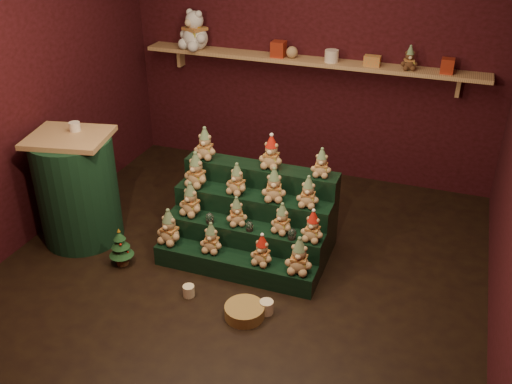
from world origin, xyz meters
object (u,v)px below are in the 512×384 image
at_px(snow_globe_b, 250,226).
at_px(side_table, 77,188).
at_px(wicker_basket, 245,311).
at_px(mug_left, 189,291).
at_px(brown_bear, 410,58).
at_px(mug_right, 266,307).
at_px(white_bear, 195,24).
at_px(riser_tier_front, 234,266).
at_px(snow_globe_a, 210,218).
at_px(snow_globe_c, 292,234).
at_px(mini_christmas_tree, 121,247).

xyz_separation_m(snow_globe_b, side_table, (-1.61, -0.09, 0.11)).
bearing_deg(wicker_basket, mug_left, 171.25).
xyz_separation_m(snow_globe_b, brown_bear, (0.96, 1.83, 1.03)).
bearing_deg(mug_left, wicker_basket, -8.75).
distance_m(mug_right, white_bear, 3.26).
distance_m(side_table, mug_right, 2.05).
relative_size(riser_tier_front, mug_right, 13.04).
height_order(snow_globe_a, snow_globe_b, snow_globe_a).
relative_size(snow_globe_a, mug_right, 0.87).
xyz_separation_m(side_table, mug_right, (1.95, -0.44, -0.45)).
relative_size(snow_globe_a, brown_bear, 0.41).
xyz_separation_m(mug_left, wicker_basket, (0.51, -0.08, 0.00)).
relative_size(snow_globe_b, mug_right, 0.78).
bearing_deg(white_bear, snow_globe_c, -23.78).
xyz_separation_m(mug_left, brown_bear, (1.27, 2.38, 1.39)).
relative_size(snow_globe_b, wicker_basket, 0.27).
distance_m(riser_tier_front, snow_globe_b, 0.36).
bearing_deg(mug_left, riser_tier_front, 58.62).
bearing_deg(mug_right, snow_globe_c, 86.45).
bearing_deg(mini_christmas_tree, snow_globe_a, 27.17).
bearing_deg(white_bear, brown_bear, 23.69).
distance_m(mini_christmas_tree, mug_left, 0.77).
xyz_separation_m(wicker_basket, white_bear, (-1.51, 2.46, 1.53)).
bearing_deg(riser_tier_front, white_bear, 121.76).
distance_m(snow_globe_b, side_table, 1.62).
bearing_deg(snow_globe_b, snow_globe_c, 0.00).
height_order(wicker_basket, white_bear, white_bear).
bearing_deg(snow_globe_a, mug_left, -85.13).
relative_size(side_table, wicker_basket, 3.35).
bearing_deg(snow_globe_a, mug_right, -37.10).
distance_m(mini_christmas_tree, mug_right, 1.40).
bearing_deg(mug_right, mini_christmas_tree, 172.74).
distance_m(white_bear, brown_bear, 2.28).
xyz_separation_m(snow_globe_c, side_table, (-1.98, -0.09, 0.10)).
distance_m(snow_globe_a, mug_left, 0.66).
bearing_deg(snow_globe_c, wicker_basket, -105.68).
relative_size(mini_christmas_tree, white_bear, 0.69).
xyz_separation_m(riser_tier_front, brown_bear, (1.04, 1.99, 1.34)).
bearing_deg(riser_tier_front, side_table, 177.48).
bearing_deg(side_table, wicker_basket, -28.30).
bearing_deg(mug_left, snow_globe_c, 38.67).
bearing_deg(white_bear, mini_christmas_tree, -59.39).
bearing_deg(brown_bear, snow_globe_c, -124.61).
bearing_deg(wicker_basket, brown_bear, 72.75).
xyz_separation_m(mug_left, mug_right, (0.65, 0.02, 0.01)).
distance_m(snow_globe_c, wicker_basket, 0.74).
height_order(mini_christmas_tree, wicker_basket, mini_christmas_tree).
height_order(mug_left, white_bear, white_bear).
relative_size(wicker_basket, brown_bear, 1.36).
bearing_deg(snow_globe_c, riser_tier_front, -160.35).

